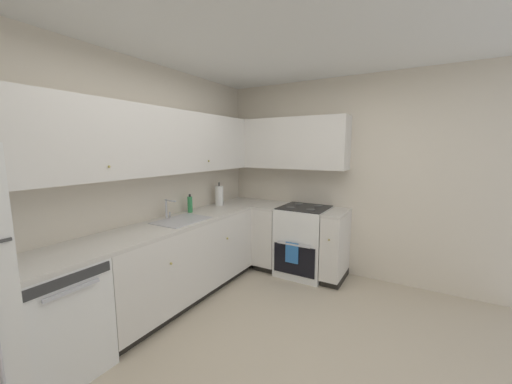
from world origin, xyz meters
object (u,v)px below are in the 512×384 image
(dishwasher, at_px, (53,320))
(soap_bottle, at_px, (190,204))
(paper_towel_roll, at_px, (219,195))
(oven_range, at_px, (304,240))

(dishwasher, bearing_deg, soap_bottle, 6.20)
(paper_towel_roll, bearing_deg, dishwasher, -175.86)
(soap_bottle, height_order, paper_towel_roll, paper_towel_roll)
(oven_range, bearing_deg, soap_bottle, 131.14)
(dishwasher, distance_m, paper_towel_roll, 2.31)
(soap_bottle, bearing_deg, oven_range, -48.86)
(oven_range, xyz_separation_m, soap_bottle, (-0.97, 1.11, 0.54))
(dishwasher, xyz_separation_m, soap_bottle, (1.66, 0.18, 0.57))
(dishwasher, bearing_deg, oven_range, -19.45)
(paper_towel_roll, bearing_deg, soap_bottle, 177.95)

